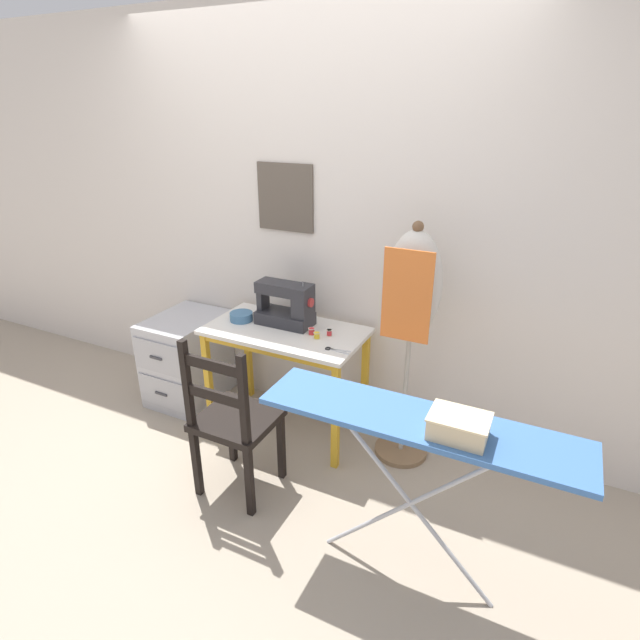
{
  "coord_description": "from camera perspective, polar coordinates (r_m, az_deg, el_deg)",
  "views": [
    {
      "loc": [
        1.43,
        -2.14,
        1.97
      ],
      "look_at": [
        0.25,
        0.24,
        0.83
      ],
      "focal_mm": 28.0,
      "sensor_mm": 36.0,
      "label": 1
    }
  ],
  "objects": [
    {
      "name": "wooden_chair",
      "position": [
        2.72,
        -9.84,
        -11.36
      ],
      "size": [
        0.4,
        0.38,
        0.94
      ],
      "color": "black",
      "rests_on": "ground_plane"
    },
    {
      "name": "scissors",
      "position": [
        2.8,
        1.58,
        -3.41
      ],
      "size": [
        0.15,
        0.04,
        0.01
      ],
      "color": "silver",
      "rests_on": "sewing_table"
    },
    {
      "name": "wall_back",
      "position": [
        3.16,
        -1.24,
        10.53
      ],
      "size": [
        10.0,
        0.07,
        2.55
      ],
      "color": "silver",
      "rests_on": "ground_plane"
    },
    {
      "name": "sewing_table",
      "position": [
        3.1,
        -4.07,
        -2.82
      ],
      "size": [
        0.98,
        0.53,
        0.71
      ],
      "color": "silver",
      "rests_on": "ground_plane"
    },
    {
      "name": "ground_plane",
      "position": [
        3.24,
        -6.07,
        -14.39
      ],
      "size": [
        14.0,
        14.0,
        0.0
      ],
      "primitive_type": "plane",
      "color": "tan"
    },
    {
      "name": "ironing_board",
      "position": [
        2.07,
        11.07,
        -12.14
      ],
      "size": [
        1.29,
        0.3,
        0.84
      ],
      "color": "#3D6BAD",
      "rests_on": "ground_plane"
    },
    {
      "name": "thread_spool_near_machine",
      "position": [
        2.98,
        -0.97,
        -1.32
      ],
      "size": [
        0.04,
        0.04,
        0.04
      ],
      "color": "red",
      "rests_on": "sewing_table"
    },
    {
      "name": "storage_box",
      "position": [
        1.95,
        15.57,
        -11.6
      ],
      "size": [
        0.22,
        0.16,
        0.09
      ],
      "color": "beige",
      "rests_on": "ironing_board"
    },
    {
      "name": "fabric_bowl",
      "position": [
        3.21,
        -8.98,
        0.42
      ],
      "size": [
        0.15,
        0.15,
        0.05
      ],
      "color": "teal",
      "rests_on": "sewing_table"
    },
    {
      "name": "thread_spool_mid_table",
      "position": [
        2.93,
        -0.36,
        -1.79
      ],
      "size": [
        0.04,
        0.04,
        0.04
      ],
      "color": "yellow",
      "rests_on": "sewing_table"
    },
    {
      "name": "dress_form",
      "position": [
        2.73,
        10.5,
        2.41
      ],
      "size": [
        0.32,
        0.32,
        1.44
      ],
      "color": "#846647",
      "rests_on": "ground_plane"
    },
    {
      "name": "filing_cabinet",
      "position": [
        3.7,
        -14.93,
        -4.23
      ],
      "size": [
        0.42,
        0.58,
        0.62
      ],
      "color": "#B7B7BC",
      "rests_on": "ground_plane"
    },
    {
      "name": "thread_spool_far_edge",
      "position": [
        2.97,
        1.07,
        -1.46
      ],
      "size": [
        0.04,
        0.04,
        0.04
      ],
      "color": "red",
      "rests_on": "sewing_table"
    },
    {
      "name": "sewing_machine",
      "position": [
        3.08,
        -3.74,
        1.66
      ],
      "size": [
        0.37,
        0.18,
        0.29
      ],
      "color": "#28282D",
      "rests_on": "sewing_table"
    }
  ]
}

